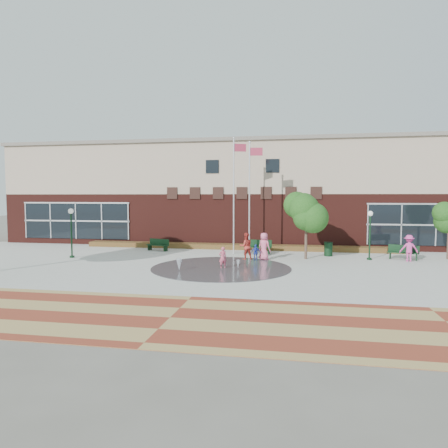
% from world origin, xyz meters
% --- Properties ---
extents(ground, '(120.00, 120.00, 0.00)m').
position_xyz_m(ground, '(0.00, 0.00, 0.00)').
color(ground, '#666056').
rests_on(ground, ground).
extents(plaza_concrete, '(46.00, 18.00, 0.01)m').
position_xyz_m(plaza_concrete, '(0.00, 4.00, 0.00)').
color(plaza_concrete, '#A8A8A0').
rests_on(plaza_concrete, ground).
extents(paver_band, '(46.00, 6.00, 0.01)m').
position_xyz_m(paver_band, '(0.00, -7.00, 0.00)').
color(paver_band, maroon).
rests_on(paver_band, ground).
extents(splash_pad, '(8.40, 8.40, 0.01)m').
position_xyz_m(splash_pad, '(0.00, 3.00, 0.00)').
color(splash_pad, '#383A3D').
rests_on(splash_pad, ground).
extents(library_building, '(44.40, 10.40, 9.20)m').
position_xyz_m(library_building, '(0.00, 17.48, 4.64)').
color(library_building, '#481A16').
rests_on(library_building, ground).
extents(flower_bed, '(26.00, 1.20, 0.40)m').
position_xyz_m(flower_bed, '(0.00, 11.60, 0.00)').
color(flower_bed, maroon).
rests_on(flower_bed, ground).
extents(flagpole_left, '(0.96, 0.44, 8.68)m').
position_xyz_m(flagpole_left, '(-0.12, 9.12, 4.83)').
color(flagpole_left, silver).
rests_on(flagpole_left, ground).
extents(flagpole_right, '(1.02, 0.22, 8.31)m').
position_xyz_m(flagpole_right, '(1.11, 8.67, 4.65)').
color(flagpole_right, silver).
rests_on(flagpole_right, ground).
extents(lamp_left, '(0.37, 0.37, 3.47)m').
position_xyz_m(lamp_left, '(-11.05, 5.11, 2.16)').
color(lamp_left, black).
rests_on(lamp_left, ground).
extents(lamp_right, '(0.35, 0.35, 3.34)m').
position_xyz_m(lamp_right, '(9.35, 7.78, 2.07)').
color(lamp_right, black).
rests_on(lamp_right, ground).
extents(bench_left, '(1.94, 1.08, 0.94)m').
position_xyz_m(bench_left, '(-6.33, 9.60, 0.30)').
color(bench_left, black).
rests_on(bench_left, ground).
extents(bench_mid, '(2.11, 0.77, 1.04)m').
position_xyz_m(bench_mid, '(1.62, 9.42, 0.34)').
color(bench_mid, black).
rests_on(bench_mid, ground).
extents(bench_right, '(2.04, 1.17, 0.99)m').
position_xyz_m(bench_right, '(11.66, 8.33, 0.32)').
color(bench_right, black).
rests_on(bench_right, ground).
extents(trash_can, '(0.63, 0.63, 1.04)m').
position_xyz_m(trash_can, '(6.75, 9.05, 0.53)').
color(trash_can, black).
rests_on(trash_can, ground).
extents(tree_mid, '(2.67, 2.67, 4.50)m').
position_xyz_m(tree_mid, '(5.11, 7.39, 3.28)').
color(tree_mid, '#423026').
rests_on(tree_mid, ground).
extents(water_jet_a, '(0.36, 0.36, 0.70)m').
position_xyz_m(water_jet_a, '(-2.20, 1.60, 0.00)').
color(water_jet_a, white).
rests_on(water_jet_a, ground).
extents(water_jet_b, '(0.23, 0.23, 0.51)m').
position_xyz_m(water_jet_b, '(1.05, 2.89, 0.00)').
color(water_jet_b, white).
rests_on(water_jet_b, ground).
extents(child_splash, '(0.57, 0.51, 1.31)m').
position_xyz_m(child_splash, '(0.12, 2.91, 0.66)').
color(child_splash, '#CC4C66').
rests_on(child_splash, ground).
extents(adult_red, '(1.08, 0.97, 1.84)m').
position_xyz_m(adult_red, '(1.08, 6.46, 0.92)').
color(adult_red, '#B8342B').
rests_on(adult_red, ground).
extents(adult_pink, '(1.08, 0.98, 1.86)m').
position_xyz_m(adult_pink, '(2.31, 6.53, 0.93)').
color(adult_pink, pink).
rests_on(adult_pink, ground).
extents(child_blue, '(0.68, 0.33, 1.12)m').
position_xyz_m(child_blue, '(1.80, 6.03, 0.56)').
color(child_blue, '#283BA7').
rests_on(child_blue, ground).
extents(person_bench, '(1.19, 0.74, 1.78)m').
position_xyz_m(person_bench, '(11.81, 7.56, 0.89)').
color(person_bench, '#D73D92').
rests_on(person_bench, ground).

